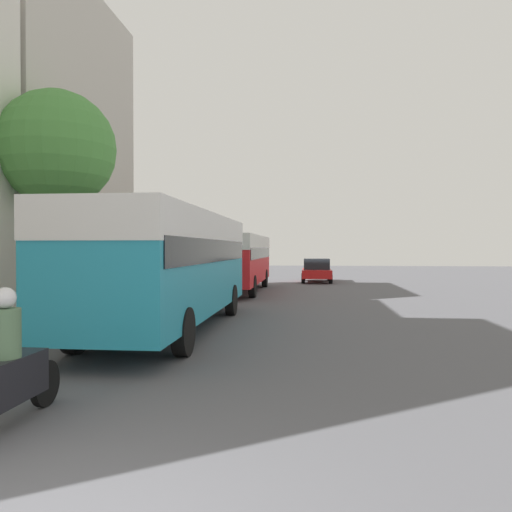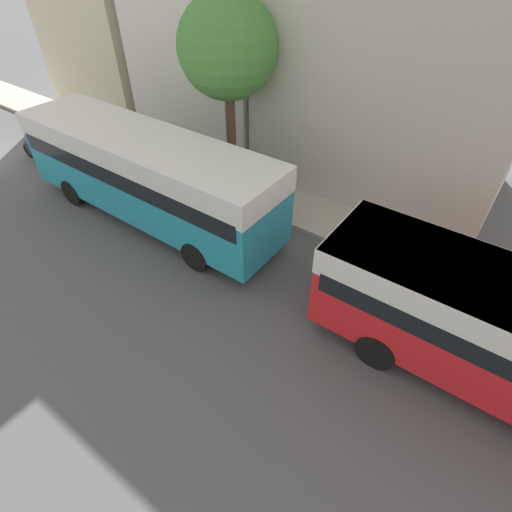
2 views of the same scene
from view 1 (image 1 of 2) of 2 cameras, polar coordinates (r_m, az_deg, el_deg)
The scene contains 6 objects.
building_far_terrace at distance 21.85m, azimuth -25.26°, elevation 11.07°, with size 5.79×8.95×12.18m.
bus_lead at distance 13.52m, azimuth -9.76°, elevation 0.12°, with size 2.59×10.11×3.11m.
bus_following at distance 25.28m, azimuth -2.19°, elevation 0.11°, with size 2.56×9.82×2.83m.
motorcycle_behind_lead at distance 6.94m, azimuth -26.42°, elevation -11.80°, with size 0.38×2.24×1.73m.
car_crossing at distance 32.57m, azimuth 6.94°, elevation -1.59°, with size 1.92×4.25×1.53m.
street_tree at distance 15.86m, azimuth -21.78°, elevation 11.20°, with size 3.36×3.36×6.62m.
Camera 1 is at (2.08, -3.18, 2.20)m, focal length 35.00 mm.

